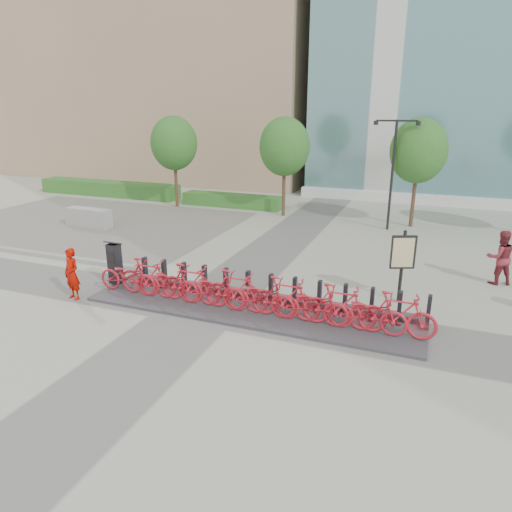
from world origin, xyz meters
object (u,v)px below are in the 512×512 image
(kiosk, at_px, (115,263))
(map_sign, at_px, (403,255))
(bike_0, at_px, (128,276))
(jersey_barrier, at_px, (89,218))
(pedestrian, at_px, (500,257))
(worker_red, at_px, (72,274))

(kiosk, distance_m, map_sign, 8.90)
(bike_0, distance_m, kiosk, 1.00)
(bike_0, distance_m, jersey_barrier, 9.39)
(kiosk, xyz_separation_m, pedestrian, (11.52, 4.63, 0.13))
(pedestrian, height_order, jersey_barrier, pedestrian)
(jersey_barrier, distance_m, map_sign, 15.25)
(bike_0, bearing_deg, worker_red, 122.44)
(bike_0, bearing_deg, pedestrian, -64.33)
(worker_red, xyz_separation_m, jersey_barrier, (-5.56, 7.21, -0.34))
(kiosk, relative_size, map_sign, 0.66)
(worker_red, relative_size, pedestrian, 0.88)
(bike_0, height_order, worker_red, worker_red)
(pedestrian, bearing_deg, bike_0, 5.89)
(map_sign, bearing_deg, kiosk, 170.33)
(worker_red, xyz_separation_m, map_sign, (9.15, 3.31, 0.65))
(bike_0, bearing_deg, jersey_barrier, 47.43)
(bike_0, distance_m, worker_red, 1.61)
(worker_red, bearing_deg, jersey_barrier, 142.16)
(jersey_barrier, bearing_deg, pedestrian, -2.65)
(worker_red, relative_size, jersey_barrier, 0.68)
(kiosk, relative_size, worker_red, 0.91)
(bike_0, height_order, pedestrian, pedestrian)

